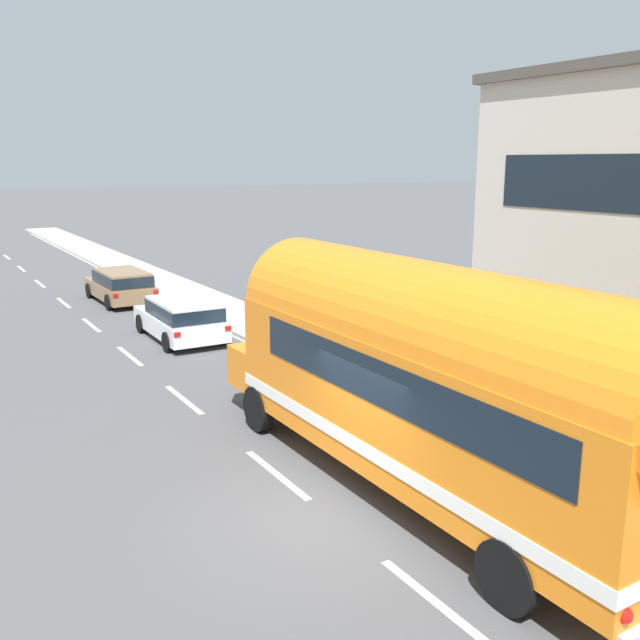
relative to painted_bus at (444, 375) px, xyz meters
name	(u,v)px	position (x,y,z in m)	size (l,w,h in m)	color
ground_plane	(329,516)	(-1.86, 0.61, -2.30)	(300.00, 300.00, 0.00)	#4C4C4F
lane_markings	(196,336)	(0.76, 13.28, -2.30)	(3.85, 80.00, 0.01)	silver
sidewalk_slab	(296,342)	(3.13, 10.61, -2.23)	(2.53, 90.00, 0.15)	#ADA89E
painted_bus	(444,375)	(0.00, 0.00, 0.00)	(2.61, 11.86, 4.12)	orange
car_lead	(182,317)	(0.21, 13.05, -1.52)	(2.06, 4.36, 1.37)	white
car_second	(121,284)	(0.25, 20.33, -1.52)	(2.01, 4.48, 1.37)	olive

